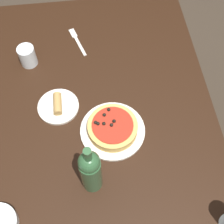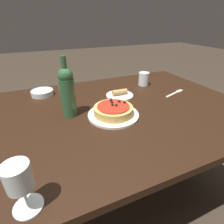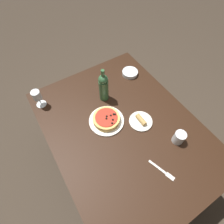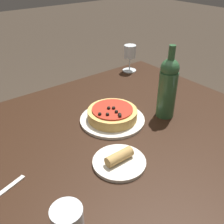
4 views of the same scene
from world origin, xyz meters
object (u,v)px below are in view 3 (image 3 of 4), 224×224
at_px(water_cup, 179,137).
at_px(pizza, 106,119).
at_px(dining_table, 122,132).
at_px(wine_glass, 37,96).
at_px(side_bowl, 130,73).
at_px(dinner_plate, 106,121).
at_px(fork, 163,171).
at_px(wine_bottle, 104,87).
at_px(side_plate, 141,121).

bearing_deg(water_cup, pizza, 40.38).
bearing_deg(dining_table, water_cup, -137.94).
height_order(wine_glass, side_bowl, wine_glass).
distance_m(dinner_plate, fork, 0.52).
height_order(wine_bottle, side_plate, wine_bottle).
xyz_separation_m(dining_table, dinner_plate, (0.11, 0.08, 0.08)).
distance_m(water_cup, side_bowl, 0.72).
distance_m(wine_bottle, water_cup, 0.65).
distance_m(wine_glass, side_plate, 0.80).
bearing_deg(dinner_plate, fork, -167.50).
xyz_separation_m(dinner_plate, pizza, (-0.00, -0.00, 0.03)).
bearing_deg(side_bowl, side_plate, 153.95).
relative_size(pizza, side_bowl, 1.44).
bearing_deg(side_plate, side_bowl, -26.05).
height_order(fork, side_plate, side_plate).
height_order(dinner_plate, side_plate, side_plate).
xyz_separation_m(dining_table, side_bowl, (0.42, -0.36, 0.09)).
relative_size(dining_table, fork, 7.56).
distance_m(pizza, water_cup, 0.52).
height_order(dining_table, water_cup, water_cup).
bearing_deg(dinner_plate, side_bowl, -54.27).
bearing_deg(side_bowl, water_cup, 172.15).
bearing_deg(fork, dining_table, 166.86).
bearing_deg(side_plate, wine_bottle, 18.55).
height_order(pizza, side_bowl, pizza).
relative_size(water_cup, side_plate, 0.55).
xyz_separation_m(wine_bottle, fork, (-0.71, -0.01, -0.13)).
height_order(dinner_plate, wine_bottle, wine_bottle).
bearing_deg(wine_glass, wine_bottle, -114.27).
relative_size(dining_table, dinner_plate, 5.24).
height_order(dinner_plate, wine_glass, wine_glass).
distance_m(dinner_plate, side_bowl, 0.54).
distance_m(dinner_plate, pizza, 0.03).
height_order(pizza, water_cup, water_cup).
distance_m(dining_table, wine_bottle, 0.38).
xyz_separation_m(wine_bottle, side_bowl, (0.11, -0.34, -0.12)).
relative_size(wine_glass, water_cup, 1.58).
xyz_separation_m(wine_bottle, side_plate, (-0.34, -0.12, -0.12)).
xyz_separation_m(pizza, side_bowl, (0.32, -0.44, -0.02)).
distance_m(pizza, wine_bottle, 0.25).
relative_size(pizza, fork, 1.10).
bearing_deg(wine_glass, pizza, -138.61).
relative_size(wine_glass, fork, 0.83).
bearing_deg(pizza, dining_table, -144.56).
bearing_deg(pizza, dinner_plate, 50.77).
relative_size(dining_table, pizza, 6.88).
bearing_deg(water_cup, dining_table, 42.06).
height_order(dining_table, wine_glass, wine_glass).
xyz_separation_m(wine_glass, wine_bottle, (-0.21, -0.46, 0.03)).
bearing_deg(side_plate, pizza, 56.83).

